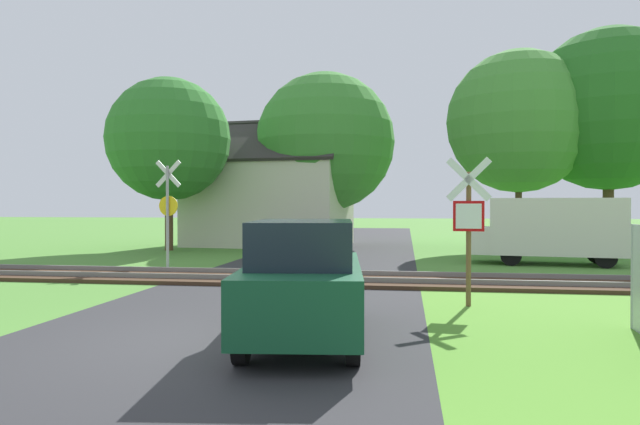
# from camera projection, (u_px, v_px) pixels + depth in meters

# --- Properties ---
(ground_plane) EXTENTS (160.00, 160.00, 0.00)m
(ground_plane) POSITION_uv_depth(u_px,v_px,m) (206.00, 342.00, 8.32)
(ground_plane) COLOR #4C8433
(road_asphalt) EXTENTS (6.46, 80.00, 0.01)m
(road_asphalt) POSITION_uv_depth(u_px,v_px,m) (245.00, 316.00, 10.30)
(road_asphalt) COLOR #2D2D30
(road_asphalt) RESTS_ON ground
(rail_track) EXTENTS (60.00, 2.60, 0.22)m
(rail_track) POSITION_uv_depth(u_px,v_px,m) (296.00, 279.00, 15.09)
(rail_track) COLOR #422D1E
(rail_track) RESTS_ON ground
(stop_sign_near) EXTENTS (0.87, 0.18, 2.95)m
(stop_sign_near) POSITION_uv_depth(u_px,v_px,m) (469.00, 222.00, 11.23)
(stop_sign_near) COLOR brown
(stop_sign_near) RESTS_ON ground
(crossing_sign_far) EXTENTS (0.88, 0.16, 3.44)m
(crossing_sign_far) POSITION_uv_depth(u_px,v_px,m) (168.00, 206.00, 18.07)
(crossing_sign_far) COLOR #9E9EA5
(crossing_sign_far) RESTS_ON ground
(house) EXTENTS (8.35, 6.63, 6.30)m
(house) POSITION_uv_depth(u_px,v_px,m) (271.00, 200.00, 28.68)
(house) COLOR beige
(house) RESTS_ON ground
(tree_center) EXTENTS (6.88, 6.88, 8.59)m
(tree_center) POSITION_uv_depth(u_px,v_px,m) (325.00, 142.00, 28.35)
(tree_center) COLOR #513823
(tree_center) RESTS_ON ground
(tree_far) EXTENTS (7.01, 7.01, 9.66)m
(tree_far) POSITION_uv_depth(u_px,v_px,m) (609.00, 110.00, 24.66)
(tree_far) COLOR #513823
(tree_far) RESTS_ON ground
(tree_left) EXTENTS (5.44, 5.44, 7.66)m
(tree_left) POSITION_uv_depth(u_px,v_px,m) (169.00, 139.00, 25.27)
(tree_left) COLOR #513823
(tree_left) RESTS_ON ground
(tree_right) EXTENTS (6.26, 6.26, 8.81)m
(tree_right) POSITION_uv_depth(u_px,v_px,m) (519.00, 122.00, 25.02)
(tree_right) COLOR #513823
(tree_right) RESTS_ON ground
(mail_truck) EXTENTS (5.11, 2.54, 2.24)m
(mail_truck) POSITION_uv_depth(u_px,v_px,m) (549.00, 228.00, 19.25)
(mail_truck) COLOR silver
(mail_truck) RESTS_ON ground
(parked_car) EXTENTS (2.06, 4.15, 1.78)m
(parked_car) POSITION_uv_depth(u_px,v_px,m) (304.00, 280.00, 8.44)
(parked_car) COLOR #144C2D
(parked_car) RESTS_ON ground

